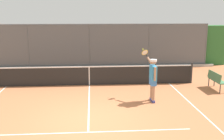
{
  "coord_description": "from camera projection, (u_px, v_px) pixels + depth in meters",
  "views": [
    {
      "loc": [
        -0.15,
        8.65,
        3.6
      ],
      "look_at": [
        -1.04,
        -3.11,
        1.05
      ],
      "focal_mm": 43.1,
      "sensor_mm": 36.0,
      "label": 1
    }
  ],
  "objects": [
    {
      "name": "courtside_bench",
      "position": [
        216.0,
        79.0,
        12.64
      ],
      "size": [
        0.4,
        1.3,
        0.84
      ],
      "rotation": [
        0.0,
        0.0,
        1.57
      ],
      "color": "#477A51",
      "rests_on": "ground"
    },
    {
      "name": "court_line_markings",
      "position": [
        88.0,
        137.0,
        7.93
      ],
      "size": [
        8.24,
        9.95,
        0.01
      ],
      "color": "white",
      "rests_on": "ground"
    },
    {
      "name": "fence_backdrop",
      "position": [
        90.0,
        46.0,
        18.1
      ],
      "size": [
        18.64,
        1.37,
        2.86
      ],
      "color": "#565B60",
      "rests_on": "ground"
    },
    {
      "name": "tennis_player",
      "position": [
        153.0,
        77.0,
        10.87
      ],
      "size": [
        0.48,
        1.44,
        2.05
      ],
      "rotation": [
        0.0,
        0.0,
        -1.56
      ],
      "color": "navy",
      "rests_on": "ground"
    },
    {
      "name": "tennis_net",
      "position": [
        89.0,
        75.0,
        13.43
      ],
      "size": [
        10.58,
        0.09,
        1.07
      ],
      "color": "#2D2D2D",
      "rests_on": "ground"
    },
    {
      "name": "ground_plane",
      "position": [
        89.0,
        120.0,
        9.18
      ],
      "size": [
        60.0,
        60.0,
        0.0
      ],
      "primitive_type": "plane",
      "color": "#B76B42"
    }
  ]
}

